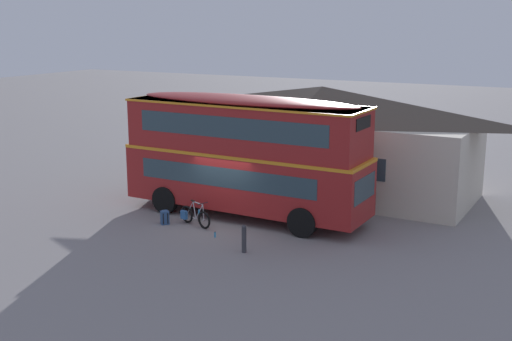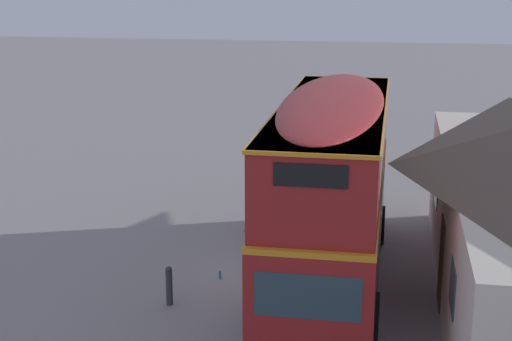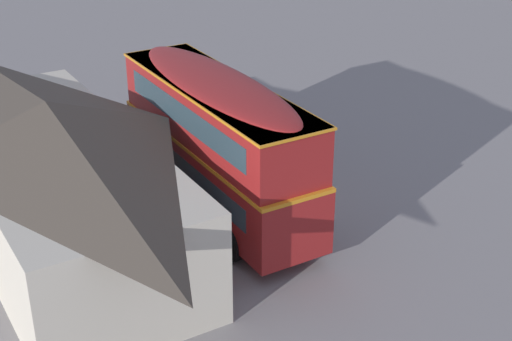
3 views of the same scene
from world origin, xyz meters
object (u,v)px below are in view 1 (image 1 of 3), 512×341
at_px(double_decker_bus, 245,151).
at_px(touring_bicycle, 194,216).
at_px(kerb_bollard, 244,238).
at_px(backpack_on_ground, 165,217).
at_px(water_bottle_blue_sports, 215,235).

distance_m(double_decker_bus, touring_bicycle, 3.20).
height_order(touring_bicycle, kerb_bollard, touring_bicycle).
bearing_deg(touring_bicycle, backpack_on_ground, -160.52).
height_order(double_decker_bus, water_bottle_blue_sports, double_decker_bus).
height_order(backpack_on_ground, kerb_bollard, kerb_bollard).
distance_m(touring_bicycle, kerb_bollard, 3.53).
bearing_deg(touring_bicycle, water_bottle_blue_sports, -29.78).
height_order(touring_bicycle, water_bottle_blue_sports, touring_bicycle).
bearing_deg(backpack_on_ground, touring_bicycle, 19.48).
bearing_deg(backpack_on_ground, double_decker_bus, 46.16).
height_order(backpack_on_ground, water_bottle_blue_sports, backpack_on_ground).
bearing_deg(double_decker_bus, touring_bicycle, -120.73).
bearing_deg(water_bottle_blue_sports, backpack_on_ground, 170.16).
bearing_deg(backpack_on_ground, water_bottle_blue_sports, -9.84).
bearing_deg(double_decker_bus, water_bottle_blue_sports, -84.42).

